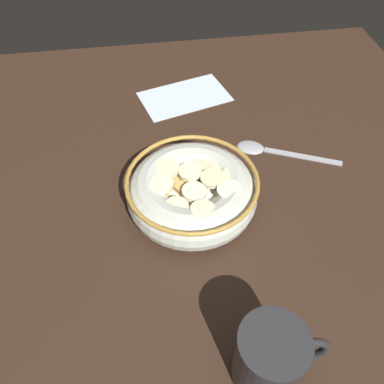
{
  "coord_description": "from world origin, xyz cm",
  "views": [
    {
      "loc": [
        -5.19,
        -34.04,
        42.46
      ],
      "look_at": [
        0.0,
        0.0,
        3.0
      ],
      "focal_mm": 36.85,
      "sensor_mm": 36.0,
      "label": 1
    }
  ],
  "objects_px": {
    "spoon": "(265,149)",
    "folded_napkin": "(185,96)",
    "coffee_mug": "(271,357)",
    "cereal_bowl": "(192,192)"
  },
  "relations": [
    {
      "from": "spoon",
      "to": "folded_napkin",
      "type": "bearing_deg",
      "value": 123.68
    },
    {
      "from": "coffee_mug",
      "to": "spoon",
      "type": "bearing_deg",
      "value": 74.36
    },
    {
      "from": "cereal_bowl",
      "to": "folded_napkin",
      "type": "relative_size",
      "value": 1.13
    },
    {
      "from": "folded_napkin",
      "to": "spoon",
      "type": "bearing_deg",
      "value": -56.32
    },
    {
      "from": "cereal_bowl",
      "to": "coffee_mug",
      "type": "xyz_separation_m",
      "value": [
        0.04,
        -0.23,
        0.01
      ]
    },
    {
      "from": "spoon",
      "to": "folded_napkin",
      "type": "height_order",
      "value": "spoon"
    },
    {
      "from": "cereal_bowl",
      "to": "spoon",
      "type": "xyz_separation_m",
      "value": [
        0.13,
        0.1,
        -0.03
      ]
    },
    {
      "from": "cereal_bowl",
      "to": "folded_napkin",
      "type": "distance_m",
      "value": 0.26
    },
    {
      "from": "spoon",
      "to": "folded_napkin",
      "type": "xyz_separation_m",
      "value": [
        -0.11,
        0.16,
        -0.0
      ]
    },
    {
      "from": "coffee_mug",
      "to": "folded_napkin",
      "type": "relative_size",
      "value": 0.61
    }
  ]
}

